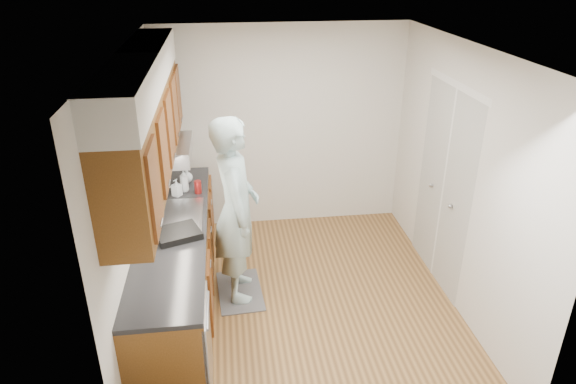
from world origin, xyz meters
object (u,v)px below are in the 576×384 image
(person, at_px, (236,198))
(dish_rack, at_px, (178,233))
(soap_bottle_c, at_px, (187,175))
(soda_can, at_px, (198,187))
(soap_bottle_a, at_px, (184,180))
(soap_bottle_b, at_px, (177,187))

(person, xyz_separation_m, dish_rack, (-0.53, -0.41, -0.11))
(soap_bottle_c, distance_m, dish_rack, 1.19)
(soda_can, bearing_deg, soap_bottle_a, 155.95)
(soap_bottle_b, xyz_separation_m, soda_can, (0.21, 0.04, -0.02))
(person, bearing_deg, dish_rack, 126.78)
(soap_bottle_b, bearing_deg, soap_bottle_a, 55.21)
(dish_rack, bearing_deg, soap_bottle_c, 68.45)
(person, bearing_deg, soda_can, 36.79)
(soda_can, relative_size, dish_rack, 0.36)
(person, relative_size, soap_bottle_c, 13.63)
(person, xyz_separation_m, soap_bottle_b, (-0.59, 0.44, -0.05))
(soap_bottle_a, distance_m, dish_rack, 0.96)
(dish_rack, bearing_deg, person, 17.93)
(soap_bottle_b, bearing_deg, dish_rack, -86.02)
(soap_bottle_a, bearing_deg, soap_bottle_b, -124.79)
(soap_bottle_b, height_order, dish_rack, soap_bottle_b)
(soda_can, height_order, dish_rack, soda_can)
(soda_can, bearing_deg, soap_bottle_b, -169.51)
(person, distance_m, dish_rack, 0.68)
(soap_bottle_a, xyz_separation_m, soda_can, (0.14, -0.06, -0.06))
(person, height_order, soda_can, person)
(person, bearing_deg, soap_bottle_c, 31.52)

